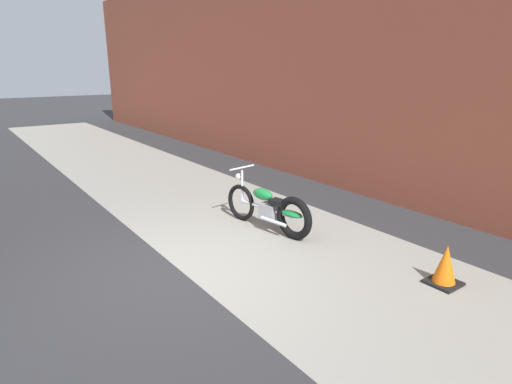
% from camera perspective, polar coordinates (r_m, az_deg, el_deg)
% --- Properties ---
extents(ground_plane, '(80.00, 80.00, 0.00)m').
position_cam_1_polar(ground_plane, '(6.22, -9.69, -10.41)').
color(ground_plane, '#2D2D30').
extents(sidewalk_slab, '(36.00, 3.50, 0.01)m').
position_cam_1_polar(sidewalk_slab, '(7.07, 3.18, -6.78)').
color(sidewalk_slab, gray).
rests_on(sidewalk_slab, ground).
extents(brick_building_wall, '(36.00, 0.50, 5.81)m').
position_cam_1_polar(brick_building_wall, '(9.09, 21.40, 16.08)').
color(brick_building_wall, brown).
rests_on(brick_building_wall, ground).
extents(motorcycle_green, '(2.00, 0.59, 1.03)m').
position_cam_1_polar(motorcycle_green, '(7.44, 2.17, -2.31)').
color(motorcycle_green, black).
rests_on(motorcycle_green, ground).
extents(traffic_cone, '(0.40, 0.40, 0.55)m').
position_cam_1_polar(traffic_cone, '(6.23, 23.71, -9.05)').
color(traffic_cone, orange).
rests_on(traffic_cone, ground).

